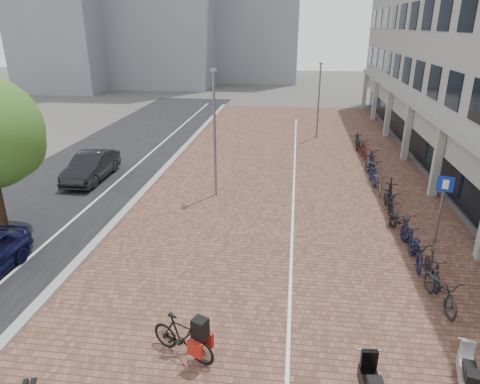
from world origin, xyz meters
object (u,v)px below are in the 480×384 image
hero_bike (183,336)px  parking_sign (442,199)px  scooter_front (467,372)px  car_dark (91,167)px

hero_bike → parking_sign: (7.88, 6.85, 1.27)m
scooter_front → parking_sign: parking_sign is taller
scooter_front → hero_bike: bearing=-168.4°
car_dark → scooter_front: (14.61, -12.35, -0.23)m
car_dark → parking_sign: bearing=-19.3°
car_dark → hero_bike: (8.06, -12.12, -0.14)m
hero_bike → car_dark: bearing=58.0°
car_dark → parking_sign: 16.83m
car_dark → hero_bike: bearing=-57.4°
parking_sign → car_dark: bearing=177.6°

